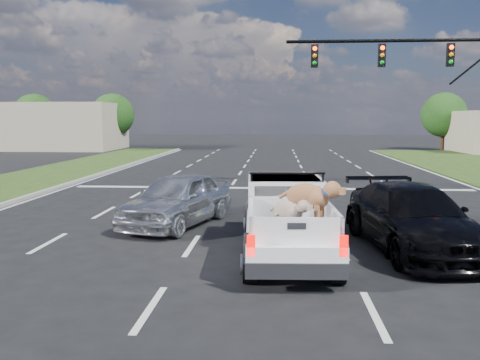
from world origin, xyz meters
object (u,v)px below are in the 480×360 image
object	(u,v)px
silver_sedan	(178,199)
black_coupe	(412,218)
pickup_truck	(288,217)
traffic_signal	(444,76)

from	to	relation	value
silver_sedan	black_coupe	bearing A→B (deg)	-3.62
pickup_truck	black_coupe	distance (m)	2.94
traffic_signal	black_coupe	size ratio (longest dim) A/B	1.79
traffic_signal	pickup_truck	bearing A→B (deg)	-121.01
pickup_truck	silver_sedan	xyz separation A→B (m)	(-3.01, 2.99, -0.12)
pickup_truck	black_coupe	xyz separation A→B (m)	(2.85, 0.70, -0.13)
traffic_signal	silver_sedan	size ratio (longest dim) A/B	2.08
traffic_signal	silver_sedan	distance (m)	13.32
pickup_truck	black_coupe	size ratio (longest dim) A/B	0.98
silver_sedan	black_coupe	world-z (taller)	silver_sedan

